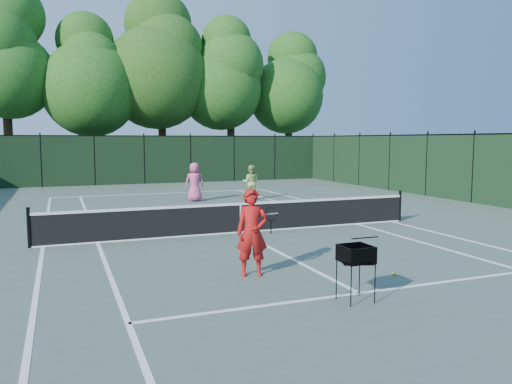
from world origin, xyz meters
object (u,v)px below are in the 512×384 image
object	(u,v)px
coach	(252,232)
player_green	(251,182)
player_pink	(195,182)
loose_ball_midcourt	(394,274)
ball_hopper	(356,254)

from	to	relation	value
coach	player_green	world-z (taller)	coach
coach	player_green	xyz separation A→B (m)	(4.65, 12.25, -0.09)
coach	player_pink	distance (m)	12.76
coach	loose_ball_midcourt	size ratio (longest dim) A/B	26.41
coach	player_green	distance (m)	13.11
player_green	loose_ball_midcourt	size ratio (longest dim) A/B	23.70
coach	player_pink	xyz separation A→B (m)	(2.05, 12.60, -0.02)
player_pink	loose_ball_midcourt	xyz separation A→B (m)	(0.67, -13.67, -0.85)
player_pink	loose_ball_midcourt	bearing A→B (deg)	98.43
player_pink	ball_hopper	size ratio (longest dim) A/B	1.80
player_green	ball_hopper	xyz separation A→B (m)	(-3.58, -14.44, 0.02)
player_green	player_pink	bearing A→B (deg)	20.05
ball_hopper	loose_ball_midcourt	distance (m)	2.14
player_green	loose_ball_midcourt	distance (m)	13.49
player_pink	ball_hopper	xyz separation A→B (m)	(-0.98, -14.78, -0.06)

